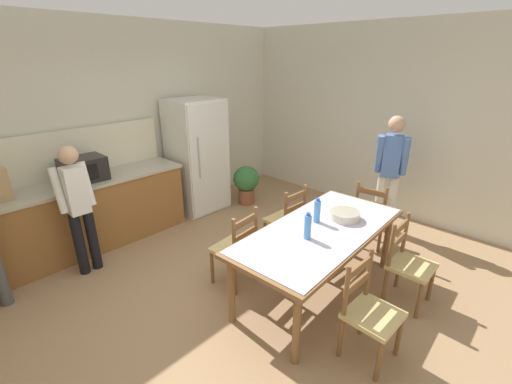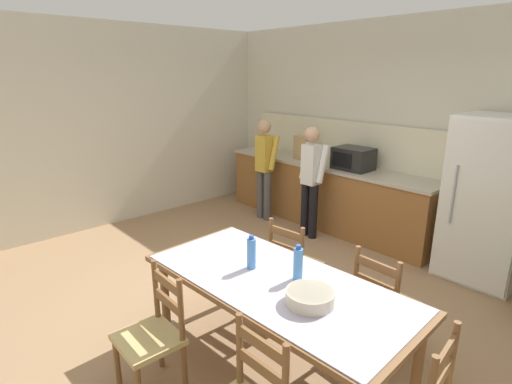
% 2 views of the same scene
% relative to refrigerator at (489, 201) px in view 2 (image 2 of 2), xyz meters
% --- Properties ---
extents(ground_plane, '(8.32, 8.32, 0.00)m').
position_rel_refrigerator_xyz_m(ground_plane, '(-1.18, -2.19, -0.90)').
color(ground_plane, '#9E7A56').
extents(wall_back, '(6.52, 0.12, 2.90)m').
position_rel_refrigerator_xyz_m(wall_back, '(-1.18, 0.47, 0.55)').
color(wall_back, beige).
rests_on(wall_back, ground).
extents(wall_left, '(0.12, 5.20, 2.90)m').
position_rel_refrigerator_xyz_m(wall_left, '(-4.44, -2.19, 0.55)').
color(wall_left, beige).
rests_on(wall_left, ground).
extents(kitchen_counter, '(3.44, 0.66, 0.93)m').
position_rel_refrigerator_xyz_m(kitchen_counter, '(-2.22, 0.04, -0.43)').
color(kitchen_counter, brown).
rests_on(kitchen_counter, ground).
extents(counter_splashback, '(3.40, 0.03, 0.60)m').
position_rel_refrigerator_xyz_m(counter_splashback, '(-2.21, 0.35, 0.33)').
color(counter_splashback, beige).
rests_on(counter_splashback, kitchen_counter).
extents(refrigerator, '(0.79, 0.73, 1.80)m').
position_rel_refrigerator_xyz_m(refrigerator, '(0.00, 0.00, 0.00)').
color(refrigerator, silver).
rests_on(refrigerator, ground).
extents(microwave, '(0.50, 0.39, 0.30)m').
position_rel_refrigerator_xyz_m(microwave, '(-1.74, 0.02, 0.18)').
color(microwave, black).
rests_on(microwave, kitchen_counter).
extents(paper_bag, '(0.24, 0.16, 0.36)m').
position_rel_refrigerator_xyz_m(paper_bag, '(-2.65, 0.01, 0.21)').
color(paper_bag, tan).
rests_on(paper_bag, kitchen_counter).
extents(dining_table, '(2.11, 1.03, 0.76)m').
position_rel_refrigerator_xyz_m(dining_table, '(-0.50, -2.70, -0.21)').
color(dining_table, brown).
rests_on(dining_table, ground).
extents(bottle_near_centre, '(0.07, 0.07, 0.27)m').
position_rel_refrigerator_xyz_m(bottle_near_centre, '(-0.76, -2.71, -0.01)').
color(bottle_near_centre, '#4C8ED6').
rests_on(bottle_near_centre, dining_table).
extents(bottle_off_centre, '(0.07, 0.07, 0.27)m').
position_rel_refrigerator_xyz_m(bottle_off_centre, '(-0.40, -2.58, -0.01)').
color(bottle_off_centre, '#4C8ED6').
rests_on(bottle_off_centre, dining_table).
extents(serving_bowl, '(0.32, 0.32, 0.09)m').
position_rel_refrigerator_xyz_m(serving_bowl, '(-0.14, -2.75, -0.08)').
color(serving_bowl, beige).
rests_on(serving_bowl, dining_table).
extents(chair_side_far_left, '(0.46, 0.44, 0.91)m').
position_rel_refrigerator_xyz_m(chair_side_far_left, '(-1.00, -1.96, -0.46)').
color(chair_side_far_left, brown).
rests_on(chair_side_far_left, ground).
extents(chair_side_far_right, '(0.43, 0.41, 0.91)m').
position_rel_refrigerator_xyz_m(chair_side_far_right, '(-0.07, -1.92, -0.46)').
color(chair_side_far_right, brown).
rests_on(chair_side_far_right, ground).
extents(chair_side_near_left, '(0.43, 0.41, 0.91)m').
position_rel_refrigerator_xyz_m(chair_side_near_left, '(-0.93, -3.48, -0.46)').
color(chair_side_near_left, brown).
rests_on(chair_side_near_left, ground).
extents(person_at_sink, '(0.39, 0.27, 1.55)m').
position_rel_refrigerator_xyz_m(person_at_sink, '(-2.98, -0.48, -0.03)').
color(person_at_sink, '#4C4C4C').
rests_on(person_at_sink, ground).
extents(person_at_counter, '(0.38, 0.27, 1.53)m').
position_rel_refrigerator_xyz_m(person_at_counter, '(-2.04, -0.50, -0.04)').
color(person_at_counter, black).
rests_on(person_at_counter, ground).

